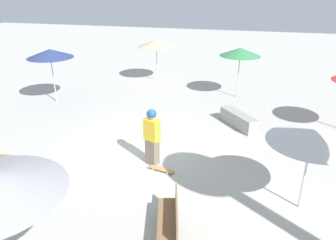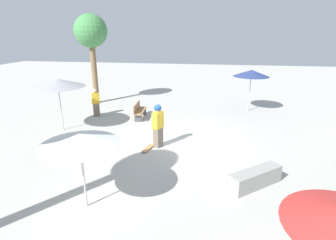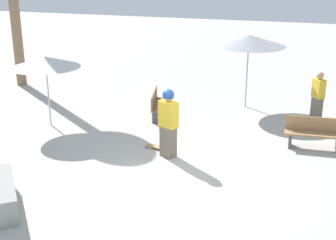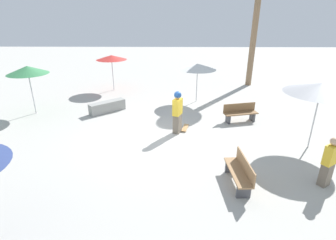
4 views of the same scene
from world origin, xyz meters
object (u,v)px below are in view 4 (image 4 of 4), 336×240
Objects in this scene: concrete_ledge at (107,107)px; skater_main at (177,111)px; shade_umbrella_red at (111,58)px; skateboard at (185,128)px; bench_near at (240,172)px; shade_umbrella_grey at (321,88)px; bench_far at (240,113)px; shade_umbrella_white at (198,67)px; bystander_watching at (329,162)px; shade_umbrella_green at (27,70)px.

skater_main is at bearing 145.43° from concrete_ledge.
skateboard is at bearing 125.78° from shade_umbrella_red.
bench_near is at bearing 120.07° from shade_umbrella_red.
shade_umbrella_grey is at bearing -96.51° from skateboard.
bench_far is 0.66× the size of shade_umbrella_grey.
concrete_ledge is 1.07× the size of bench_near.
skater_main is at bearing 22.82° from bench_near.
shade_umbrella_white is 8.56m from bystander_watching.
bench_far is at bearing -108.29° from bystander_watching.
skater_main is at bearing 163.07° from shade_umbrella_green.
bench_near is at bearing -129.35° from skater_main.
bystander_watching is at bearing 129.61° from shade_umbrella_red.
skateboard is 5.68m from bystander_watching.
shade_umbrella_grey is 1.60× the size of bystander_watching.
shade_umbrella_grey is at bearing 139.47° from shade_umbrella_red.
skater_main reaches higher than bench_near.
shade_umbrella_green is (3.63, 0.27, 1.95)m from concrete_ledge.
bench_near is (-1.80, 3.61, -0.56)m from skater_main.
shade_umbrella_red is (7.08, -5.28, 1.69)m from bench_far.
skateboard is (-0.36, -0.39, -0.93)m from skater_main.
shade_umbrella_grey is at bearing -139.64° from bystander_watching.
skateboard is at bearing 152.18° from concrete_ledge.
bench_near is 5.06m from bench_far.
skater_main is 4.08m from bench_near.
shade_umbrella_white reaches higher than bench_near.
skater_main is 7.63m from shade_umbrella_green.
shade_umbrella_grey reaches higher than shade_umbrella_red.
skateboard is 5.42m from shade_umbrella_grey.
shade_umbrella_green is at bearing 97.24° from skater_main.
bench_far is (-2.98, -1.31, -0.56)m from skater_main.
bench_near is at bearing 36.70° from shade_umbrella_grey.
bench_near is 10.86m from shade_umbrella_green.
bystander_watching is at bearing 91.65° from bench_far.
bench_far is 0.76× the size of shade_umbrella_white.
skateboard is at bearing 78.30° from shade_umbrella_white.
shade_umbrella_green reaches higher than skateboard.
bench_far reaches higher than skateboard.
shade_umbrella_red is 1.44× the size of bystander_watching.
skateboard is at bearing -18.96° from shade_umbrella_grey.
concrete_ledge is at bearing 79.61° from skater_main.
shade_umbrella_green reaches higher than shade_umbrella_white.
shade_umbrella_grey reaches higher than bench_far.
shade_umbrella_red reaches higher than concrete_ledge.
shade_umbrella_grey is (-3.86, 5.46, 0.32)m from shade_umbrella_white.
shade_umbrella_red is (0.53, -4.13, 1.84)m from concrete_ledge.
skater_main is 3.30m from bench_far.
concrete_ledge is 1.05× the size of bench_far.
skateboard is at bearing 166.56° from shade_umbrella_green.
shade_umbrella_green reaches higher than bench_far.
shade_umbrella_white is 1.38× the size of bystander_watching.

